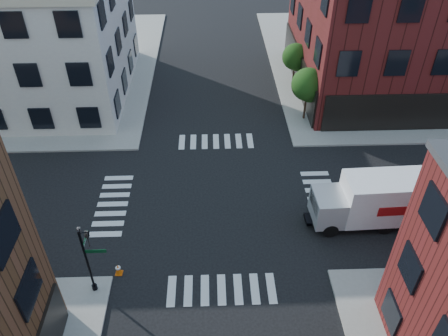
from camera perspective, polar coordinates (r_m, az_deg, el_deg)
ground at (r=29.15m, az=-0.76°, el=-4.41°), size 120.00×120.00×0.00m
sidewalk_ne at (r=51.41m, az=23.32°, el=12.72°), size 30.00×30.00×0.15m
sidewalk_nw at (r=51.09m, az=-26.24°, el=11.73°), size 30.00×30.00×0.15m
building_ne at (r=44.99m, az=26.94°, el=16.60°), size 25.00×16.00×12.00m
tree_near at (r=36.38m, az=10.98°, el=10.45°), size 2.69×2.69×4.49m
tree_far at (r=41.78m, az=9.37°, el=13.99°), size 2.43×2.43×4.07m
signal_pole at (r=23.32m, az=-17.42°, el=-10.61°), size 1.29×1.24×4.60m
box_truck at (r=28.16m, az=19.31°, el=-4.02°), size 7.71×2.58×3.45m
traffic_cone at (r=25.55m, az=-13.64°, el=-12.73°), size 0.42×0.42×0.73m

